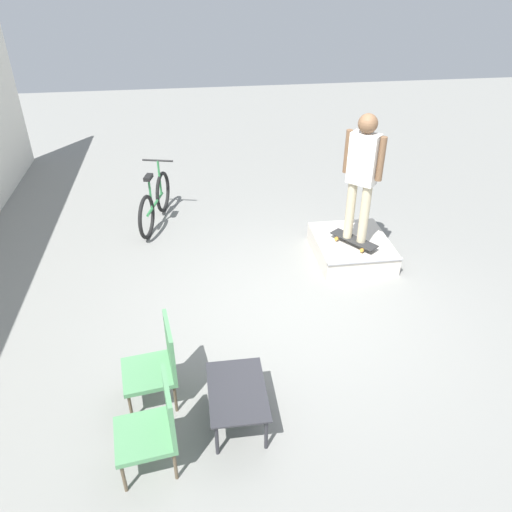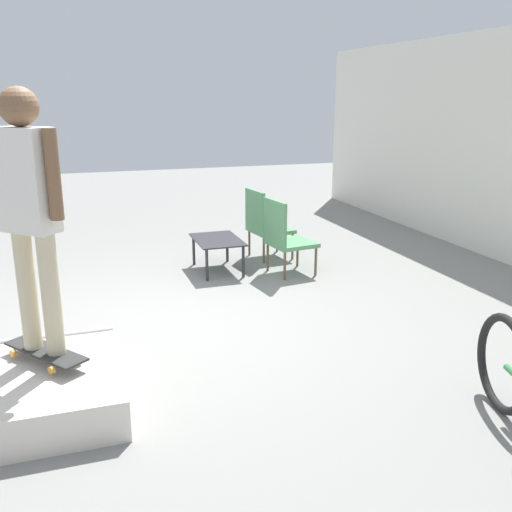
{
  "view_description": "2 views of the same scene",
  "coord_description": "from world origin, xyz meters",
  "px_view_note": "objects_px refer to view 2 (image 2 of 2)",
  "views": [
    {
      "loc": [
        -4.99,
        1.25,
        4.04
      ],
      "look_at": [
        0.06,
        0.56,
        0.83
      ],
      "focal_mm": 35.0,
      "sensor_mm": 36.0,
      "label": 1
    },
    {
      "loc": [
        5.1,
        -0.77,
        2.17
      ],
      "look_at": [
        0.22,
        0.86,
        0.71
      ],
      "focal_mm": 40.0,
      "sensor_mm": 36.0,
      "label": 2
    }
  ],
  "objects_px": {
    "patio_chair_left": "(264,223)",
    "person_skater": "(29,201)",
    "patio_chair_right": "(285,235)",
    "skateboard_on_ramp": "(46,352)",
    "coffee_table": "(217,243)",
    "skate_ramp_box": "(44,390)"
  },
  "relations": [
    {
      "from": "patio_chair_left",
      "to": "patio_chair_right",
      "type": "relative_size",
      "value": 1.0
    },
    {
      "from": "skateboard_on_ramp",
      "to": "coffee_table",
      "type": "xyz_separation_m",
      "value": [
        -2.68,
        1.99,
        -0.01
      ]
    },
    {
      "from": "coffee_table",
      "to": "patio_chair_right",
      "type": "height_order",
      "value": "patio_chair_right"
    },
    {
      "from": "coffee_table",
      "to": "patio_chair_right",
      "type": "relative_size",
      "value": 0.87
    },
    {
      "from": "coffee_table",
      "to": "person_skater",
      "type": "bearing_deg",
      "value": -36.61
    },
    {
      "from": "skateboard_on_ramp",
      "to": "skate_ramp_box",
      "type": "bearing_deg",
      "value": -47.75
    },
    {
      "from": "skate_ramp_box",
      "to": "patio_chair_left",
      "type": "height_order",
      "value": "patio_chair_left"
    },
    {
      "from": "person_skater",
      "to": "patio_chair_left",
      "type": "bearing_deg",
      "value": 91.59
    },
    {
      "from": "skate_ramp_box",
      "to": "skateboard_on_ramp",
      "type": "relative_size",
      "value": 1.76
    },
    {
      "from": "person_skater",
      "to": "patio_chair_right",
      "type": "distance_m",
      "value": 3.7
    },
    {
      "from": "skate_ramp_box",
      "to": "skateboard_on_ramp",
      "type": "bearing_deg",
      "value": 168.42
    },
    {
      "from": "skate_ramp_box",
      "to": "person_skater",
      "type": "xyz_separation_m",
      "value": [
        -0.14,
        0.03,
        1.33
      ]
    },
    {
      "from": "skate_ramp_box",
      "to": "patio_chair_right",
      "type": "distance_m",
      "value": 3.7
    },
    {
      "from": "skateboard_on_ramp",
      "to": "patio_chair_left",
      "type": "xyz_separation_m",
      "value": [
        -3.05,
        2.74,
        0.12
      ]
    },
    {
      "from": "coffee_table",
      "to": "skate_ramp_box",
      "type": "bearing_deg",
      "value": -35.59
    },
    {
      "from": "skate_ramp_box",
      "to": "coffee_table",
      "type": "bearing_deg",
      "value": 144.41
    },
    {
      "from": "patio_chair_left",
      "to": "person_skater",
      "type": "bearing_deg",
      "value": 130.05
    },
    {
      "from": "patio_chair_right",
      "to": "skateboard_on_ramp",
      "type": "bearing_deg",
      "value": 121.56
    },
    {
      "from": "person_skater",
      "to": "patio_chair_left",
      "type": "height_order",
      "value": "person_skater"
    },
    {
      "from": "skate_ramp_box",
      "to": "skateboard_on_ramp",
      "type": "height_order",
      "value": "skateboard_on_ramp"
    },
    {
      "from": "skateboard_on_ramp",
      "to": "patio_chair_left",
      "type": "bearing_deg",
      "value": 101.83
    },
    {
      "from": "coffee_table",
      "to": "patio_chair_right",
      "type": "distance_m",
      "value": 0.86
    }
  ]
}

